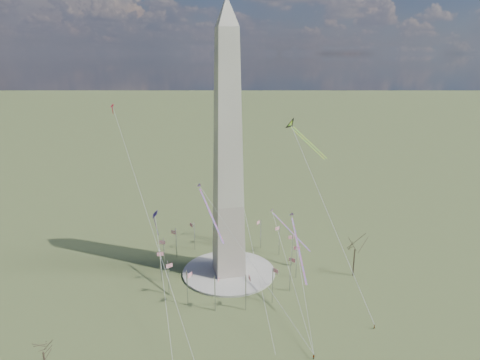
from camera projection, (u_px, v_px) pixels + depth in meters
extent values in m
plane|color=#4C582C|center=(229.00, 273.00, 167.14)|extent=(2000.00, 2000.00, 0.00)
cylinder|color=#ABA39C|center=(229.00, 272.00, 167.03)|extent=(36.00, 36.00, 0.80)
pyramid|color=beige|center=(227.00, 11.00, 139.98)|extent=(9.90, 9.90, 10.00)
cylinder|color=silver|center=(292.00, 251.00, 171.29)|extent=(0.36, 0.36, 13.00)
cube|color=red|center=(291.00, 237.00, 170.99)|extent=(2.40, 0.08, 1.50)
cylinder|color=silver|center=(279.00, 241.00, 180.09)|extent=(0.36, 0.36, 13.00)
cube|color=red|center=(278.00, 228.00, 179.59)|extent=(2.25, 0.99, 1.50)
cylinder|color=silver|center=(261.00, 234.00, 186.65)|extent=(0.36, 0.36, 13.00)
cube|color=red|center=(258.00, 223.00, 185.79)|extent=(1.75, 1.75, 1.50)
cylinder|color=silver|center=(239.00, 231.00, 189.95)|extent=(0.36, 0.36, 13.00)
cube|color=red|center=(236.00, 220.00, 188.63)|extent=(0.99, 2.25, 1.50)
cylinder|color=silver|center=(216.00, 232.00, 189.50)|extent=(0.36, 0.36, 13.00)
cube|color=red|center=(213.00, 221.00, 187.70)|extent=(0.08, 2.40, 1.50)
cylinder|color=silver|center=(194.00, 236.00, 185.37)|extent=(0.36, 0.36, 13.00)
cube|color=red|center=(191.00, 225.00, 183.12)|extent=(0.99, 2.25, 1.50)
cylinder|color=silver|center=(176.00, 243.00, 178.18)|extent=(0.36, 0.36, 13.00)
cube|color=red|center=(174.00, 232.00, 175.61)|extent=(1.75, 1.75, 1.50)
cylinder|color=silver|center=(164.00, 253.00, 169.03)|extent=(0.36, 0.36, 13.00)
cube|color=red|center=(162.00, 242.00, 166.29)|extent=(2.25, 0.99, 1.50)
cylinder|color=silver|center=(161.00, 265.00, 159.31)|extent=(0.36, 0.36, 13.00)
cube|color=red|center=(160.00, 254.00, 156.60)|extent=(2.40, 0.08, 1.50)
cylinder|color=silver|center=(168.00, 278.00, 150.50)|extent=(0.36, 0.36, 13.00)
cube|color=red|center=(169.00, 266.00, 148.00)|extent=(2.25, 0.99, 1.50)
cylinder|color=silver|center=(187.00, 288.00, 143.95)|extent=(0.36, 0.36, 13.00)
cube|color=red|center=(190.00, 275.00, 141.80)|extent=(1.75, 1.75, 1.50)
cylinder|color=silver|center=(215.00, 293.00, 140.64)|extent=(0.36, 0.36, 13.00)
cube|color=red|center=(219.00, 279.00, 138.96)|extent=(0.99, 2.25, 1.50)
cylinder|color=silver|center=(246.00, 293.00, 141.09)|extent=(0.36, 0.36, 13.00)
cube|color=red|center=(250.00, 278.00, 139.89)|extent=(0.08, 2.40, 1.50)
cylinder|color=silver|center=(273.00, 286.00, 145.23)|extent=(0.36, 0.36, 13.00)
cube|color=red|center=(276.00, 271.00, 144.46)|extent=(0.99, 2.25, 1.50)
cylinder|color=silver|center=(290.00, 275.00, 152.42)|extent=(0.36, 0.36, 13.00)
cube|color=red|center=(292.00, 260.00, 151.98)|extent=(1.75, 1.75, 1.50)
cylinder|color=silver|center=(296.00, 262.00, 161.57)|extent=(0.36, 0.36, 13.00)
cube|color=red|center=(297.00, 248.00, 161.30)|extent=(2.25, 0.99, 1.50)
cylinder|color=#4D3F2F|center=(354.00, 262.00, 163.54)|extent=(0.47, 0.47, 11.16)
imported|color=gray|center=(374.00, 327.00, 132.84)|extent=(0.69, 0.61, 1.58)
imported|color=gray|center=(314.00, 357.00, 119.72)|extent=(0.90, 0.42, 1.49)
cube|color=yellow|center=(310.00, 142.00, 169.15)|extent=(10.09, 12.44, 10.93)
cube|color=yellow|center=(307.00, 143.00, 167.63)|extent=(10.09, 12.44, 10.93)
cube|color=navy|center=(155.00, 214.00, 160.05)|extent=(2.16, 3.43, 2.74)
cube|color=red|center=(156.00, 225.00, 161.33)|extent=(1.87, 3.20, 9.49)
cube|color=red|center=(299.00, 249.00, 144.95)|extent=(3.56, 22.41, 14.11)
cube|color=red|center=(211.00, 215.00, 145.12)|extent=(4.90, 20.22, 12.88)
cube|color=red|center=(291.00, 232.00, 171.50)|extent=(11.25, 15.42, 11.60)
cube|color=red|center=(112.00, 106.00, 169.25)|extent=(1.32, 1.53, 1.51)
cube|color=red|center=(113.00, 110.00, 169.71)|extent=(0.42, 1.32, 3.45)
cube|color=white|center=(219.00, 91.00, 187.74)|extent=(1.76, 1.53, 1.65)
cube|color=white|center=(219.00, 96.00, 188.25)|extent=(0.36, 1.44, 3.79)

